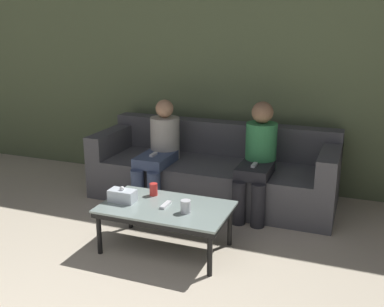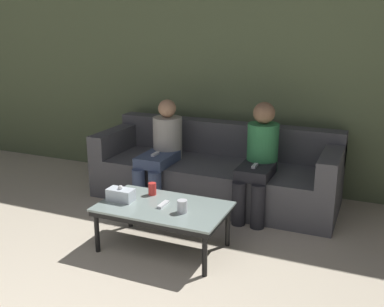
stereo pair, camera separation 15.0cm
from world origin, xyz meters
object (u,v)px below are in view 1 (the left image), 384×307
cup_near_left (186,206)px  tissue_box (122,195)px  coffee_table (165,210)px  game_remote (165,205)px  couch (214,172)px  seated_person_left_end (160,149)px  cup_near_right (154,189)px  seated_person_mid_left (258,156)px

cup_near_left → tissue_box: 0.57m
coffee_table → game_remote: 0.05m
couch → game_remote: size_ratio=16.74×
game_remote → seated_person_left_end: seated_person_left_end is taller
coffee_table → cup_near_right: 0.28m
seated_person_mid_left → coffee_table: bearing=-117.0°
coffee_table → cup_near_left: cup_near_left is taller
seated_person_left_end → seated_person_mid_left: (1.03, 0.02, 0.02)m
cup_near_left → tissue_box: (-0.57, 0.02, 0.00)m
cup_near_right → seated_person_mid_left: seated_person_mid_left is taller
couch → tissue_box: size_ratio=11.41×
coffee_table → cup_near_left: size_ratio=10.33×
cup_near_right → couch: bearing=79.6°
couch → coffee_table: bearing=-90.1°
tissue_box → seated_person_mid_left: seated_person_mid_left is taller
couch → seated_person_left_end: seated_person_left_end is taller
couch → coffee_table: size_ratio=2.42×
coffee_table → seated_person_left_end: size_ratio=1.00×
couch → seated_person_left_end: 0.62m
coffee_table → seated_person_left_end: bearing=117.1°
cup_near_left → tissue_box: bearing=177.6°
coffee_table → cup_near_left: bearing=-17.1°
couch → seated_person_mid_left: (0.51, -0.22, 0.29)m
coffee_table → game_remote: (0.00, 0.00, 0.05)m
seated_person_left_end → seated_person_mid_left: bearing=1.0°
tissue_box → coffee_table: bearing=5.9°
seated_person_left_end → game_remote: bearing=-62.9°
cup_near_right → seated_person_left_end: (-0.32, 0.82, 0.11)m
couch → coffee_table: 1.23m
couch → cup_near_left: bearing=-81.3°
seated_person_mid_left → couch: bearing=156.9°
tissue_box → seated_person_left_end: bearing=97.8°
cup_near_left → game_remote: cup_near_left is taller
tissue_box → seated_person_mid_left: size_ratio=0.20×
coffee_table → seated_person_left_end: 1.14m
cup_near_right → tissue_box: size_ratio=0.48×
tissue_box → game_remote: (0.37, 0.04, -0.04)m
tissue_box → seated_person_mid_left: bearing=49.9°
coffee_table → cup_near_right: size_ratio=9.87×
seated_person_left_end → coffee_table: bearing=-62.9°
cup_near_left → couch: bearing=98.7°
coffee_table → cup_near_right: cup_near_right is taller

